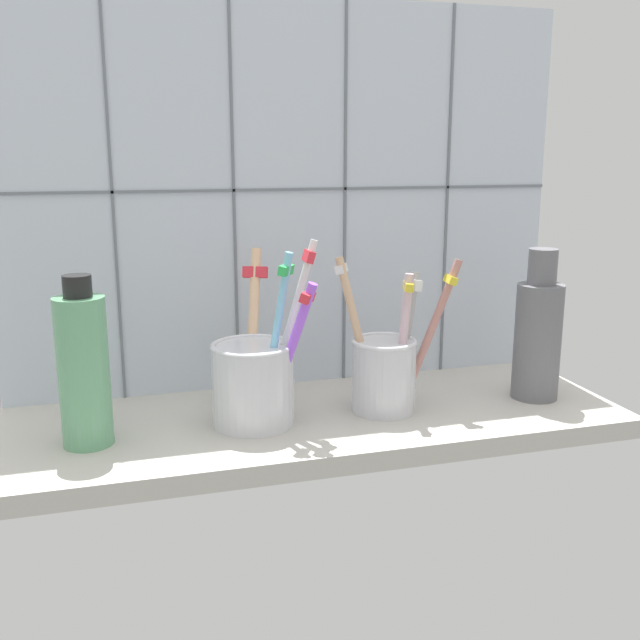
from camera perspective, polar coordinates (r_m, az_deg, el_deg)
counter_slab at (r=77.06cm, az=-0.18°, el=-8.05°), size 64.00×22.00×2.00cm
tile_wall_back at (r=83.69cm, az=-2.49°, el=8.77°), size 64.00×2.20×45.00cm
toothbrush_cup_left at (r=72.95cm, az=-5.12°, el=-4.54°), size 10.76×12.27×18.49cm
toothbrush_cup_right at (r=76.68cm, az=5.18°, el=-3.77°), size 13.23×6.86×16.34cm
ceramic_vase at (r=83.17cm, az=16.69°, el=-1.07°), size 5.07×5.07×16.63cm
soap_bottle at (r=70.28cm, az=-18.02°, el=-3.64°), size 4.67×4.67×16.04cm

